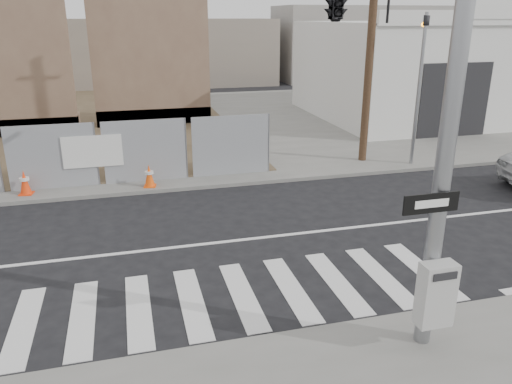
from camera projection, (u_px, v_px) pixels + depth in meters
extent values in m
plane|color=black|center=(219.00, 243.00, 12.08)|extent=(100.00, 100.00, 0.00)
cube|color=slate|center=(166.00, 125.00, 24.82)|extent=(50.00, 20.00, 0.12)
cylinder|color=gray|center=(448.00, 132.00, 7.10)|extent=(0.26, 0.26, 7.00)
cube|color=#B2B2AF|center=(436.00, 294.00, 7.66)|extent=(0.55, 0.30, 1.05)
cube|color=black|center=(431.00, 203.00, 7.23)|extent=(0.90, 0.03, 0.30)
cube|color=silver|center=(432.00, 204.00, 7.21)|extent=(0.55, 0.01, 0.12)
cylinder|color=gray|center=(419.00, 91.00, 17.30)|extent=(0.12, 0.12, 5.20)
imported|color=black|center=(427.00, 15.00, 16.47)|extent=(0.16, 0.20, 1.00)
cube|color=brown|center=(9.00, 126.00, 22.42)|extent=(6.00, 1.30, 0.80)
cube|color=brown|center=(150.00, 40.00, 23.34)|extent=(5.50, 0.50, 8.00)
cube|color=brown|center=(154.00, 115.00, 24.91)|extent=(5.50, 1.30, 0.80)
cube|color=silver|center=(431.00, 69.00, 26.47)|extent=(12.00, 10.00, 4.80)
cube|color=silver|center=(506.00, 18.00, 21.05)|extent=(12.00, 0.30, 0.60)
cube|color=silver|center=(509.00, 6.00, 20.86)|extent=(4.00, 0.30, 1.00)
cube|color=black|center=(455.00, 100.00, 21.68)|extent=(3.40, 0.06, 3.20)
cylinder|color=#4B3323|center=(372.00, 18.00, 16.96)|extent=(0.28, 0.28, 10.00)
cube|color=#FF3A0D|center=(26.00, 193.00, 15.02)|extent=(0.43, 0.43, 0.03)
cone|color=#FF3A0D|center=(25.00, 182.00, 14.90)|extent=(0.38, 0.38, 0.74)
cylinder|color=silver|center=(24.00, 179.00, 14.87)|extent=(0.28, 0.28, 0.08)
cube|color=#FF540D|center=(150.00, 186.00, 15.70)|extent=(0.42, 0.42, 0.03)
cone|color=#FF540D|center=(149.00, 176.00, 15.58)|extent=(0.37, 0.37, 0.71)
cylinder|color=silver|center=(149.00, 173.00, 15.55)|extent=(0.27, 0.27, 0.08)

